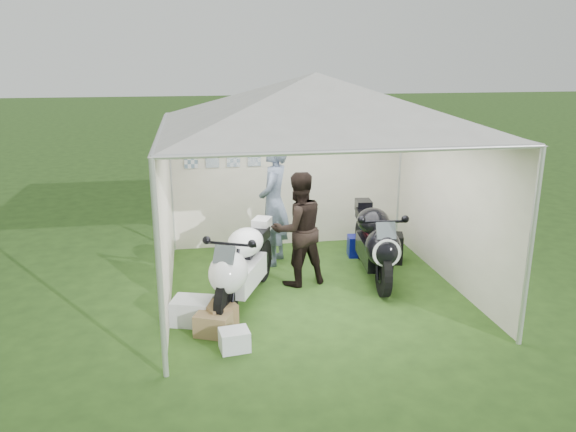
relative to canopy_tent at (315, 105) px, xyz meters
The scene contains 12 objects.
ground 2.58m from the canopy_tent, 89.22° to the right, with size 80.00×80.00×0.00m, color #264417.
canopy_tent is the anchor object (origin of this frame).
motorcycle_white 2.29m from the canopy_tent, 159.07° to the right, with size 1.09×1.96×1.03m.
motorcycle_black 2.21m from the canopy_tent, ahead, with size 0.63×2.16×1.06m.
paddock_stand 2.87m from the canopy_tent, 46.43° to the left, with size 0.45×0.28×0.34m, color #121ABE.
person_dark_jacket 1.77m from the canopy_tent, 137.54° to the left, with size 0.80×0.63×1.66m, color black.
person_blue_jacket 1.96m from the canopy_tent, 110.60° to the left, with size 0.72×0.47×1.96m, color slate.
equipment_box 2.85m from the canopy_tent, 29.70° to the left, with size 0.46×0.37×0.46m, color black.
crate_0 3.08m from the canopy_tent, 153.52° to the right, with size 0.48×0.37×0.32m, color silver.
crate_1 2.97m from the canopy_tent, 143.45° to the right, with size 0.35×0.35×0.31m, color brown.
crate_2 3.19m from the canopy_tent, 127.90° to the right, with size 0.33×0.27×0.24m, color white.
crate_3 3.10m from the canopy_tent, 140.49° to the right, with size 0.41×0.29×0.27m, color olive.
Camera 1 is at (-1.63, -7.29, 3.22)m, focal length 35.00 mm.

